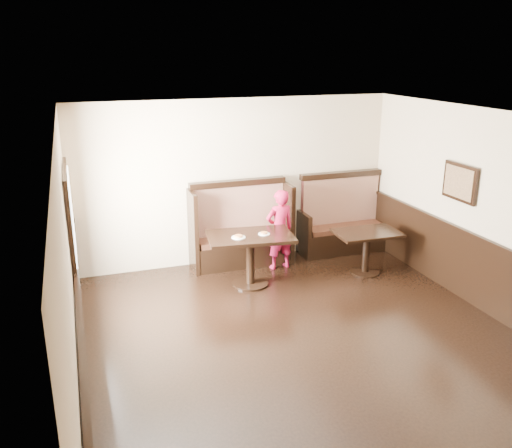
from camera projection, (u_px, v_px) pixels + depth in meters
name	position (u px, v px, depth m)	size (l,w,h in m)	color
ground	(323.00, 360.00, 6.50)	(7.00, 7.00, 0.00)	black
room_shell	(292.00, 303.00, 6.45)	(7.00, 7.00, 7.00)	#C5B58F
booth_main	(241.00, 234.00, 9.30)	(1.75, 0.72, 1.45)	black
booth_neighbor	(342.00, 225.00, 9.92)	(1.65, 0.72, 1.45)	black
table_main	(250.00, 247.00, 8.38)	(1.40, 0.97, 0.83)	black
table_neighbor	(367.00, 242.00, 8.86)	(1.06, 0.72, 0.72)	black
child	(280.00, 229.00, 9.03)	(0.50, 0.33, 1.37)	#A51136
pizza_plate_left	(239.00, 237.00, 8.19)	(0.21, 0.21, 0.04)	white
pizza_plate_right	(264.00, 233.00, 8.35)	(0.18, 0.18, 0.03)	white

